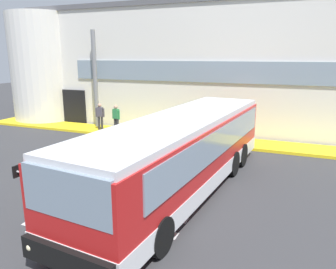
{
  "coord_description": "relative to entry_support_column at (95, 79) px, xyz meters",
  "views": [
    {
      "loc": [
        6.85,
        -12.45,
        4.76
      ],
      "look_at": [
        1.98,
        -0.18,
        1.5
      ],
      "focal_mm": 34.65,
      "sensor_mm": 36.0,
      "label": 1
    }
  ],
  "objects": [
    {
      "name": "ground_plane",
      "position": [
        5.26,
        -5.4,
        -3.22
      ],
      "size": [
        80.0,
        90.0,
        0.02
      ],
      "primitive_type": "cube",
      "color": "#353538",
      "rests_on": "ground"
    },
    {
      "name": "bay_paint_stripes",
      "position": [
        7.26,
        -9.6,
        -3.21
      ],
      "size": [
        4.4,
        3.96,
        0.01
      ],
      "color": "silver",
      "rests_on": "ground"
    },
    {
      "name": "terminal_building",
      "position": [
        4.57,
        6.23,
        0.73
      ],
      "size": [
        23.71,
        13.8,
        7.9
      ],
      "color": "silver",
      "rests_on": "ground"
    },
    {
      "name": "boarding_curb",
      "position": [
        5.26,
        -0.6,
        -3.14
      ],
      "size": [
        25.91,
        2.0,
        0.15
      ],
      "primitive_type": "cube",
      "color": "yellow",
      "rests_on": "ground"
    },
    {
      "name": "entry_support_column",
      "position": [
        0.0,
        0.0,
        0.0
      ],
      "size": [
        0.28,
        0.28,
        6.12
      ],
      "primitive_type": "cylinder",
      "color": "slate",
      "rests_on": "boarding_curb"
    },
    {
      "name": "bus_main_foreground",
      "position": [
        8.57,
        -7.6,
        -1.88
      ],
      "size": [
        4.12,
        11.46,
        2.7
      ],
      "color": "red",
      "rests_on": "ground"
    },
    {
      "name": "passenger_near_column",
      "position": [
        0.8,
        -0.85,
        -2.13
      ],
      "size": [
        0.58,
        0.29,
        1.68
      ],
      "color": "#2D2D33",
      "rests_on": "boarding_curb"
    },
    {
      "name": "passenger_by_doorway",
      "position": [
        2.08,
        -1.07,
        -2.13
      ],
      "size": [
        0.58,
        0.3,
        1.68
      ],
      "color": "#2D2D33",
      "rests_on": "boarding_curb"
    }
  ]
}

